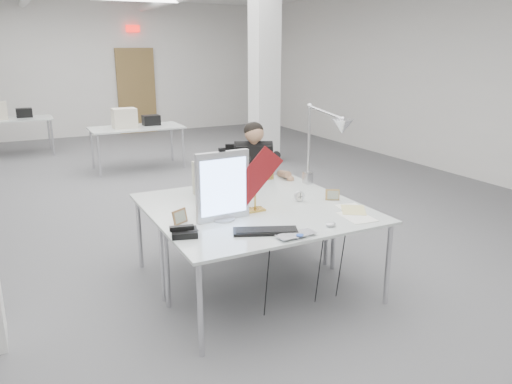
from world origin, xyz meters
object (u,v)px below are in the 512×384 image
monitor (223,186)px  laptop (300,237)px  desk_main (279,223)px  architect_lamp (323,142)px  desk_phone (184,233)px  seated_person (254,162)px  bankers_lamp (255,191)px  beige_monitor (215,179)px  office_chair (252,191)px

monitor → laptop: bearing=-65.2°
desk_main → architect_lamp: 1.18m
desk_phone → architect_lamp: size_ratio=0.20×
architect_lamp → laptop: bearing=-120.9°
seated_person → laptop: size_ratio=2.62×
desk_main → desk_phone: bearing=176.5°
laptop → desk_phone: 0.87m
bankers_lamp → beige_monitor: bearing=98.5°
laptop → beige_monitor: beige_monitor is taller
desk_main → desk_phone: (-0.79, 0.05, 0.04)m
office_chair → monitor: (-0.90, -1.27, 0.49)m
desk_phone → bankers_lamp: bearing=37.3°
laptop → bankers_lamp: (0.00, 0.74, 0.17)m
office_chair → seated_person: (0.00, -0.05, 0.35)m
monitor → beige_monitor: monitor is taller
laptop → office_chair: bearing=69.4°
desk_main → office_chair: office_chair is taller
laptop → beige_monitor: (-0.13, 1.32, 0.15)m
office_chair → laptop: bearing=-83.2°
bankers_lamp → architect_lamp: size_ratio=0.38×
desk_phone → beige_monitor: (0.61, 0.88, 0.14)m
monitor → laptop: 0.78m
desk_main → architect_lamp: architect_lamp is taller
monitor → desk_phone: size_ratio=3.00×
office_chair → laptop: (-0.57, -1.93, 0.21)m
seated_person → monitor: bearing=-103.2°
beige_monitor → laptop: bearing=-83.2°
laptop → bankers_lamp: size_ratio=0.87×
beige_monitor → architect_lamp: (1.03, -0.27, 0.31)m
desk_main → beige_monitor: (-0.18, 0.92, 0.17)m
seated_person → laptop: (-0.57, -1.88, -0.13)m
desk_main → office_chair: 1.63m
bankers_lamp → laptop: bearing=-95.0°
desk_main → seated_person: seated_person is taller
laptop → architect_lamp: (0.89, 1.05, 0.46)m
office_chair → seated_person: seated_person is taller
monitor → laptop: size_ratio=1.83×
desk_main → beige_monitor: 0.96m
bankers_lamp → desk_phone: (-0.75, -0.30, -0.16)m
office_chair → desk_phone: (-1.31, -1.48, 0.22)m
seated_person → architect_lamp: architect_lamp is taller
desk_main → seated_person: bearing=70.6°
monitor → desk_phone: bearing=-154.9°
monitor → beige_monitor: bearing=71.0°
laptop → beige_monitor: size_ratio=0.92×
beige_monitor → office_chair: bearing=41.9°
office_chair → architect_lamp: architect_lamp is taller
monitor → architect_lamp: (1.23, 0.39, 0.19)m
laptop → beige_monitor: bearing=91.6°
seated_person → beige_monitor: seated_person is taller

